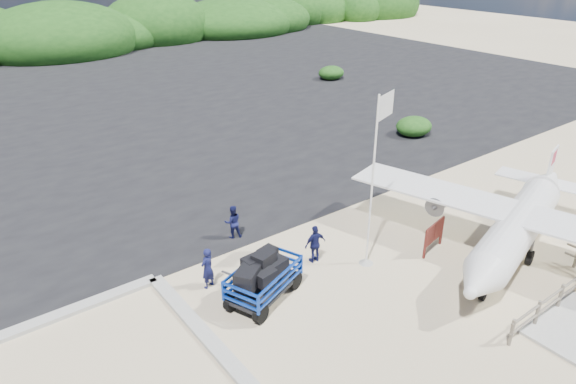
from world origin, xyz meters
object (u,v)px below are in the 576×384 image
Objects in this scene: flagpole at (366,263)px; crew_a at (207,268)px; signboard at (432,251)px; crew_b at (233,222)px; crew_c at (315,244)px; baggage_cart at (264,298)px; aircraft_large at (230,93)px.

crew_a is (-5.75, 2.41, 0.81)m from flagpole.
crew_b is (-5.97, 5.89, 0.76)m from signboard.
crew_b is 0.94× the size of crew_c.
baggage_cart is 1.93× the size of crew_c.
flagpole is 4.27× the size of crew_c.
crew_b reaches higher than signboard.
crew_c is (4.22, -1.07, -0.01)m from crew_a.
flagpole is at bearing 136.31° from crew_a.
aircraft_large is at bearing -108.72° from crew_c.
crew_a is at bearing 157.26° from flagpole.
flagpole is 0.50× the size of aircraft_large.
aircraft_large is (13.70, 24.85, 0.00)m from baggage_cart.
baggage_cart is at bearing 92.54° from crew_b.
crew_b is at bearing -60.32° from crew_c.
aircraft_large is (9.18, 25.44, 0.00)m from flagpole.
baggage_cart is 3.17m from crew_c.
crew_a is 0.12× the size of aircraft_large.
crew_b reaches higher than baggage_cart.
signboard is at bearing 157.02° from crew_c.
flagpole reaches higher than aircraft_large.
baggage_cart is 0.22× the size of aircraft_large.
signboard is 5.01m from crew_c.
aircraft_large reaches higher than signboard.
flagpole is 2.99m from signboard.
crew_b is 0.11× the size of aircraft_large.
crew_c is (1.61, -3.55, 0.05)m from crew_b.
baggage_cart is 28.37m from aircraft_large.
aircraft_large is at bearing 39.96° from baggage_cart.
baggage_cart is 4.57m from crew_b.
crew_c reaches higher than signboard.
flagpole is at bearing 144.20° from crew_c.
flagpole reaches higher than signboard.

